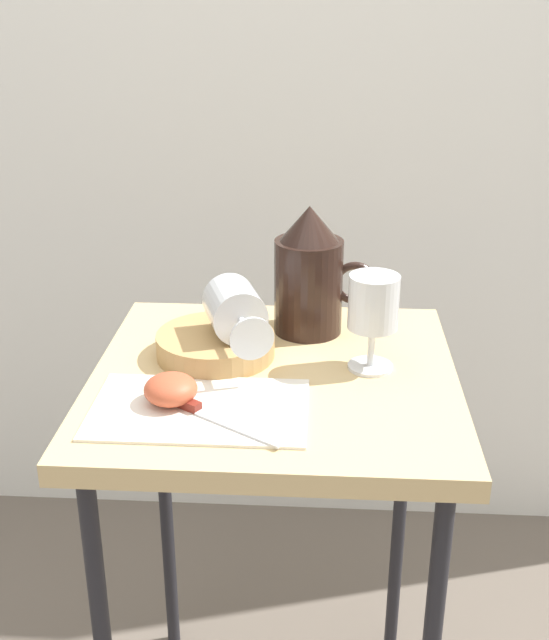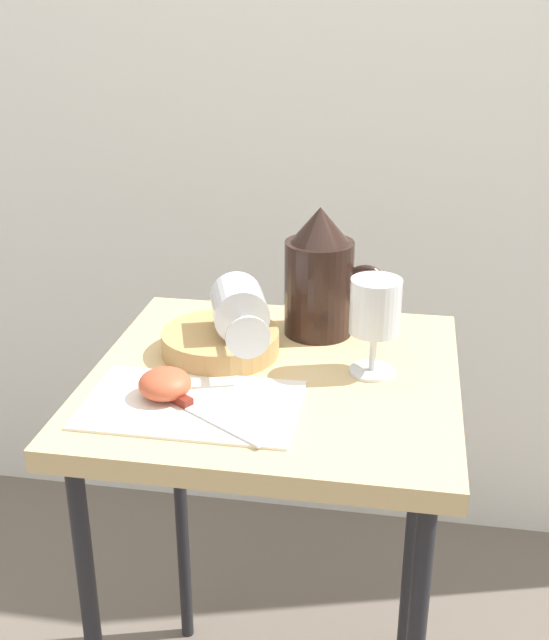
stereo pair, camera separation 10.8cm
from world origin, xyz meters
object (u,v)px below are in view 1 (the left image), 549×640
Objects in this scene: pitcher at (309,282)px; wine_glass_tipped_near at (235,310)px; table at (274,420)px; apple_half_left at (171,389)px; knife at (193,407)px; wine_glass_upright at (373,308)px; basket_tray at (216,345)px.

wine_glass_tipped_near is (-0.10, -0.10, -0.01)m from pitcher.
apple_half_left reaches higher than table.
wine_glass_tipped_near is 0.89× the size of knife.
pitcher reaches higher than knife.
knife is at bearing -31.73° from apple_half_left.
wine_glass_upright is 2.01× the size of apple_half_left.
knife is (-0.01, -0.17, -0.01)m from basket_tray.
basket_tray is at bearing 150.78° from table.
knife is (0.03, -0.02, -0.01)m from apple_half_left.
apple_half_left is (-0.26, -0.12, -0.07)m from wine_glass_upright.
pitcher is at bearing 55.65° from apple_half_left.
basket_tray reaches higher than table.
apple_half_left is (-0.04, -0.15, 0.01)m from basket_tray.
apple_half_left is (-0.13, -0.10, 0.10)m from table.
apple_half_left is at bearing -104.17° from basket_tray.
basket_tray is at bearing 173.09° from wine_glass_upright.
wine_glass_upright reaches higher than table.
wine_glass_tipped_near is 2.40× the size of apple_half_left.
basket_tray is at bearing 87.66° from knife.
wine_glass_upright reaches higher than apple_half_left.
basket_tray is 1.03× the size of wine_glass_tipped_near.
wine_glass_upright is at bearing -54.51° from pitcher.
knife is at bearing -102.60° from wine_glass_tipped_near.
wine_glass_tipped_near is (0.03, -0.00, 0.06)m from basket_tray.
apple_half_left is (-0.07, -0.15, -0.05)m from wine_glass_tipped_near.
wine_glass_tipped_near reaches higher than apple_half_left.
pitcher reaches higher than table.
apple_half_left is at bearing 148.27° from knife.
wine_glass_upright reaches higher than knife.
table is 0.17m from wine_glass_tipped_near.
wine_glass_upright is (0.13, 0.02, 0.17)m from table.
knife is (-0.23, -0.14, -0.08)m from wine_glass_upright.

